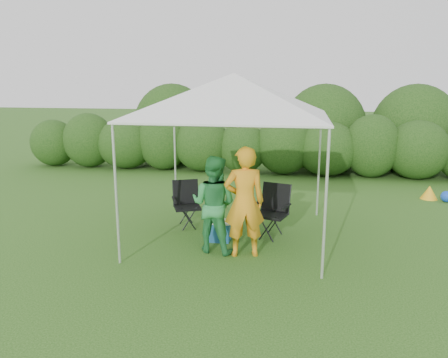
% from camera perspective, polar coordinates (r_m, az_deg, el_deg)
% --- Properties ---
extents(ground, '(70.00, 70.00, 0.00)m').
position_cam_1_polar(ground, '(7.41, 0.57, -8.67)').
color(ground, '#386620').
extents(hedge, '(15.15, 1.53, 1.80)m').
position_cam_1_polar(hedge, '(12.99, 5.27, 4.32)').
color(hedge, '#274C17').
rests_on(hedge, ground).
extents(canopy, '(3.10, 3.10, 2.83)m').
position_cam_1_polar(canopy, '(7.40, 1.28, 10.86)').
color(canopy, silver).
rests_on(canopy, ground).
extents(chair_right, '(0.68, 0.65, 0.93)m').
position_cam_1_polar(chair_right, '(7.75, 6.43, -3.67)').
color(chair_right, black).
rests_on(chair_right, ground).
extents(chair_left, '(0.65, 0.63, 0.87)m').
position_cam_1_polar(chair_left, '(8.29, -4.91, -2.82)').
color(chair_left, black).
rests_on(chair_left, ground).
extents(man, '(0.72, 0.57, 1.74)m').
position_cam_1_polar(man, '(6.75, 2.67, -3.02)').
color(man, orange).
rests_on(man, ground).
extents(woman, '(0.87, 0.74, 1.56)m').
position_cam_1_polar(woman, '(6.96, -1.37, -3.30)').
color(woman, green).
rests_on(woman, ground).
extents(cooler, '(0.43, 0.31, 0.36)m').
position_cam_1_polar(cooler, '(7.57, -0.74, -6.74)').
color(cooler, '#1D5587').
rests_on(cooler, ground).
extents(bottle, '(0.05, 0.05, 0.20)m').
position_cam_1_polar(bottle, '(7.44, -0.35, -4.84)').
color(bottle, '#592D0C').
rests_on(bottle, cooler).
extents(lawn_toy, '(0.64, 0.53, 0.32)m').
position_cam_1_polar(lawn_toy, '(11.24, 25.71, -1.71)').
color(lawn_toy, yellow).
rests_on(lawn_toy, ground).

